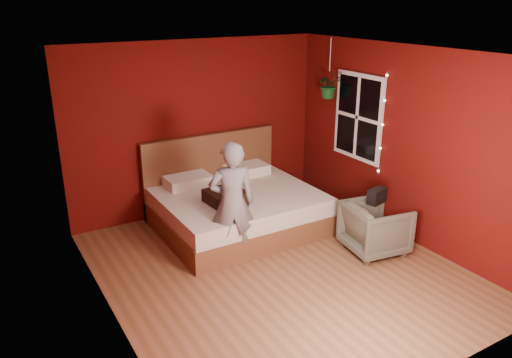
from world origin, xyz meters
TOP-DOWN VIEW (x-y plane):
  - floor at (0.00, 0.00)m, footprint 4.50×4.50m
  - room_walls at (0.00, 0.00)m, footprint 4.04×4.54m
  - window at (1.97, 0.90)m, footprint 0.05×0.97m
  - fairy_lights at (1.94, 0.38)m, footprint 0.04×0.04m
  - bed at (0.15, 1.37)m, footprint 2.18×1.85m
  - person at (-0.36, 0.50)m, footprint 0.66×0.55m
  - armchair at (1.34, -0.25)m, footprint 0.84×0.82m
  - handbag at (1.36, -0.21)m, footprint 0.29×0.19m
  - throw_pillow at (-0.16, 1.05)m, footprint 0.51×0.51m
  - hanging_plant at (1.80, 1.41)m, footprint 0.39×0.34m

SIDE VIEW (x-z plane):
  - floor at x=0.00m, z-range 0.00..0.00m
  - bed at x=0.15m, z-range -0.29..0.91m
  - armchair at x=1.34m, z-range 0.00..0.67m
  - throw_pillow at x=-0.16m, z-range 0.55..0.72m
  - handbag at x=1.36m, z-range 0.67..0.86m
  - person at x=-0.36m, z-range 0.00..1.56m
  - fairy_lights at x=1.94m, z-range 0.77..2.22m
  - window at x=1.97m, z-range 0.87..2.14m
  - room_walls at x=0.00m, z-range 0.37..2.99m
  - hanging_plant at x=1.80m, z-range 1.47..2.36m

